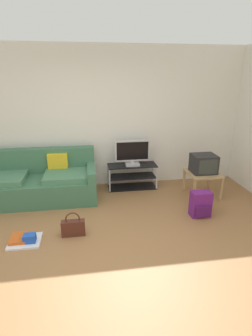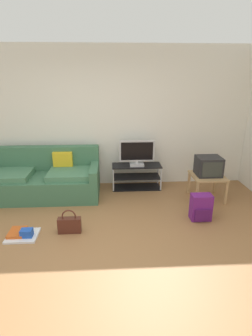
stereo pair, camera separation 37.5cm
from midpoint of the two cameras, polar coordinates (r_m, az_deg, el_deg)
name	(u,v)px [view 1 (the left image)]	position (r m, az deg, el deg)	size (l,w,h in m)	color
ground_plane	(101,259)	(3.49, -8.69, -18.97)	(9.00, 9.80, 0.02)	olive
wall_back	(91,119)	(5.26, -9.62, 10.38)	(9.00, 0.10, 2.70)	silver
couch	(37,182)	(5.10, -20.65, -2.91)	(2.11, 0.91, 0.87)	#3D6B4C
tv_stand	(132,176)	(5.28, -0.74, -1.81)	(0.96, 0.38, 0.48)	black
flat_tv	(132,153)	(5.10, -0.72, 3.20)	(0.68, 0.22, 0.50)	#B2B2B7
side_table	(203,176)	(5.03, 14.22, -1.69)	(0.57, 0.57, 0.45)	tan
crt_tv	(204,164)	(4.97, 14.36, 0.88)	(0.43, 0.38, 0.34)	#232326
backpack	(201,204)	(4.36, 13.43, -7.65)	(0.31, 0.26, 0.42)	#661E70
handbag	(73,227)	(3.91, -14.11, -12.36)	(0.33, 0.11, 0.36)	#4C2319
floor_tray	(24,240)	(4.02, -23.70, -14.06)	(0.42, 0.36, 0.14)	silver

